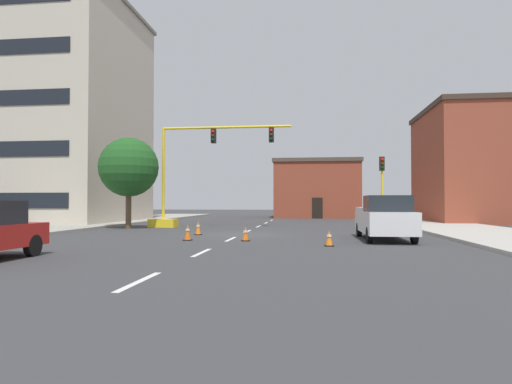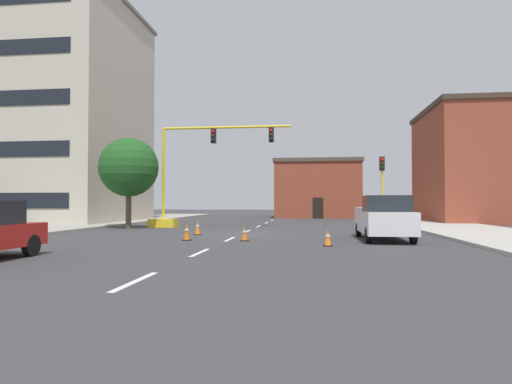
% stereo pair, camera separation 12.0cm
% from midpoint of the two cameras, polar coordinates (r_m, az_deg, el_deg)
% --- Properties ---
extents(ground_plane, '(160.00, 160.00, 0.00)m').
position_cam_midpoint_polar(ground_plane, '(23.48, -2.10, -5.47)').
color(ground_plane, '#38383A').
extents(sidewalk_left, '(6.00, 56.00, 0.14)m').
position_cam_midpoint_polar(sidewalk_left, '(35.28, -21.06, -3.89)').
color(sidewalk_left, '#9E998E').
rests_on(sidewalk_left, ground_plane).
extents(sidewalk_right, '(6.00, 56.00, 0.14)m').
position_cam_midpoint_polar(sidewalk_right, '(32.49, 23.40, -4.10)').
color(sidewalk_right, '#B2ADA3').
rests_on(sidewalk_right, ground_plane).
extents(lane_stripe_seg_0, '(0.16, 2.40, 0.01)m').
position_cam_midpoint_polar(lane_stripe_seg_0, '(9.99, -15.10, -11.01)').
color(lane_stripe_seg_0, silver).
rests_on(lane_stripe_seg_0, ground_plane).
extents(lane_stripe_seg_1, '(0.16, 2.40, 0.01)m').
position_cam_midpoint_polar(lane_stripe_seg_1, '(15.18, -7.21, -7.71)').
color(lane_stripe_seg_1, silver).
rests_on(lane_stripe_seg_1, ground_plane).
extents(lane_stripe_seg_2, '(0.16, 2.40, 0.01)m').
position_cam_midpoint_polar(lane_stripe_seg_2, '(20.53, -3.43, -6.06)').
color(lane_stripe_seg_2, silver).
rests_on(lane_stripe_seg_2, ground_plane).
extents(lane_stripe_seg_3, '(0.16, 2.40, 0.01)m').
position_cam_midpoint_polar(lane_stripe_seg_3, '(25.94, -1.23, -5.07)').
color(lane_stripe_seg_3, silver).
rests_on(lane_stripe_seg_3, ground_plane).
extents(lane_stripe_seg_4, '(0.16, 2.40, 0.01)m').
position_cam_midpoint_polar(lane_stripe_seg_4, '(31.39, 0.20, -4.43)').
color(lane_stripe_seg_4, silver).
rests_on(lane_stripe_seg_4, ground_plane).
extents(lane_stripe_seg_5, '(0.16, 2.40, 0.01)m').
position_cam_midpoint_polar(lane_stripe_seg_5, '(36.85, 1.21, -3.97)').
color(lane_stripe_seg_5, silver).
rests_on(lane_stripe_seg_5, ground_plane).
extents(lane_stripe_seg_6, '(0.16, 2.40, 0.01)m').
position_cam_midpoint_polar(lane_stripe_seg_6, '(42.32, 1.96, -3.63)').
color(lane_stripe_seg_6, silver).
rests_on(lane_stripe_seg_6, ground_plane).
extents(building_tall_left, '(15.51, 13.34, 18.53)m').
position_cam_midpoint_polar(building_tall_left, '(42.86, -25.80, 8.97)').
color(building_tall_left, beige).
rests_on(building_tall_left, ground_plane).
extents(building_brick_center, '(9.53, 8.87, 6.42)m').
position_cam_midpoint_polar(building_brick_center, '(51.26, 7.72, 0.37)').
color(building_brick_center, brown).
rests_on(building_brick_center, ground_plane).
extents(building_row_right, '(12.81, 11.19, 9.76)m').
position_cam_midpoint_polar(building_row_right, '(43.10, 28.94, 3.07)').
color(building_row_right, brown).
rests_on(building_row_right, ground_plane).
extents(traffic_signal_gantry, '(9.62, 1.20, 6.83)m').
position_cam_midpoint_polar(traffic_signal_gantry, '(30.58, -9.68, -0.23)').
color(traffic_signal_gantry, yellow).
rests_on(traffic_signal_gantry, ground_plane).
extents(traffic_light_pole_right, '(0.32, 0.47, 4.80)m').
position_cam_midpoint_polar(traffic_light_pole_right, '(31.36, 15.76, 2.06)').
color(traffic_light_pole_right, yellow).
rests_on(traffic_light_pole_right, ground_plane).
extents(tree_left_near, '(3.83, 3.83, 5.89)m').
position_cam_midpoint_polar(tree_left_near, '(29.97, -16.13, 3.05)').
color(tree_left_near, brown).
rests_on(tree_left_near, ground_plane).
extents(pickup_truck_white, '(2.05, 5.41, 1.99)m').
position_cam_midpoint_polar(pickup_truck_white, '(20.86, 15.97, -3.26)').
color(pickup_truck_white, white).
rests_on(pickup_truck_white, ground_plane).
extents(traffic_cone_roadside_a, '(0.36, 0.36, 0.64)m').
position_cam_midpoint_polar(traffic_cone_roadside_a, '(19.51, -1.53, -5.38)').
color(traffic_cone_roadside_a, black).
rests_on(traffic_cone_roadside_a, ground_plane).
extents(traffic_cone_roadside_b, '(0.36, 0.36, 0.73)m').
position_cam_midpoint_polar(traffic_cone_roadside_b, '(20.02, -8.94, -5.14)').
color(traffic_cone_roadside_b, black).
rests_on(traffic_cone_roadside_b, ground_plane).
extents(traffic_cone_roadside_c, '(0.36, 0.36, 0.73)m').
position_cam_midpoint_polar(traffic_cone_roadside_c, '(23.39, -7.59, -4.60)').
color(traffic_cone_roadside_c, black).
rests_on(traffic_cone_roadside_c, ground_plane).
extents(traffic_cone_roadside_d, '(0.36, 0.36, 0.62)m').
position_cam_midpoint_polar(traffic_cone_roadside_d, '(17.44, 9.17, -5.89)').
color(traffic_cone_roadside_d, black).
rests_on(traffic_cone_roadside_d, ground_plane).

